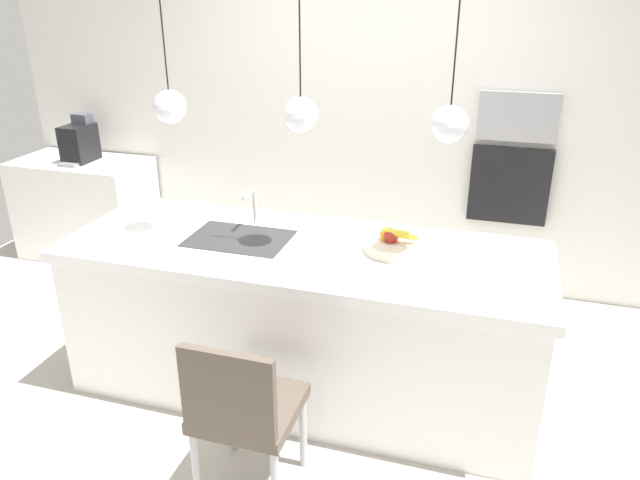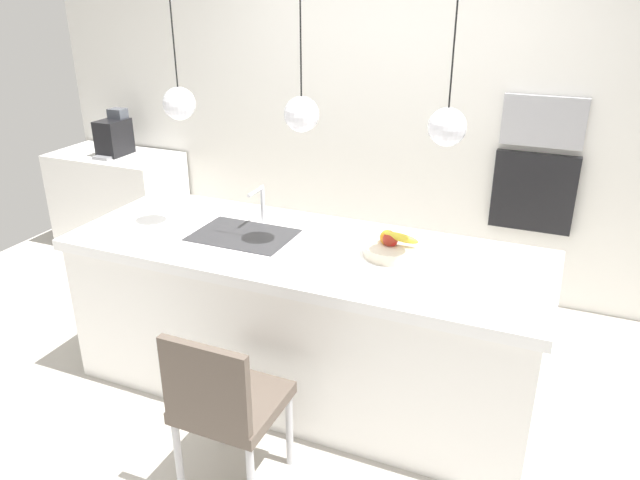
{
  "view_description": "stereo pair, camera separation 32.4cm",
  "coord_description": "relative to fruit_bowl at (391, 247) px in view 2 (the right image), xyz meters",
  "views": [
    {
      "loc": [
        0.97,
        -2.86,
        2.23
      ],
      "look_at": [
        0.1,
        0.0,
        0.96
      ],
      "focal_mm": 34.15,
      "sensor_mm": 36.0,
      "label": 1
    },
    {
      "loc": [
        1.27,
        -2.75,
        2.23
      ],
      "look_at": [
        0.1,
        0.0,
        0.96
      ],
      "focal_mm": 34.15,
      "sensor_mm": 36.0,
      "label": 2
    }
  ],
  "objects": [
    {
      "name": "chair_near",
      "position": [
        -0.46,
        -0.95,
        -0.45
      ],
      "size": [
        0.44,
        0.44,
        0.87
      ],
      "color": "brown",
      "rests_on": "ground"
    },
    {
      "name": "fruit_bowl",
      "position": [
        0.0,
        0.0,
        0.0
      ],
      "size": [
        0.29,
        0.29,
        0.15
      ],
      "color": "beige",
      "rests_on": "kitchen_island"
    },
    {
      "name": "side_counter",
      "position": [
        -2.88,
        1.21,
        -0.53
      ],
      "size": [
        1.1,
        0.6,
        0.85
      ],
      "primitive_type": "cube",
      "color": "white",
      "rests_on": "ground"
    },
    {
      "name": "kitchen_island",
      "position": [
        -0.48,
        -0.07,
        -0.5
      ],
      "size": [
        2.63,
        0.96,
        0.91
      ],
      "color": "white",
      "rests_on": "ground"
    },
    {
      "name": "oven",
      "position": [
        0.58,
        1.51,
        -0.09
      ],
      "size": [
        0.56,
        0.08,
        0.56
      ],
      "primitive_type": "cube",
      "color": "black",
      "rests_on": "back_wall"
    },
    {
      "name": "floor",
      "position": [
        -0.48,
        -0.07,
        -0.95
      ],
      "size": [
        6.6,
        6.6,
        0.0
      ],
      "primitive_type": "plane",
      "color": "#BCB7AD",
      "rests_on": "ground"
    },
    {
      "name": "pendant_light_right",
      "position": [
        0.25,
        -0.07,
        0.67
      ],
      "size": [
        0.18,
        0.18,
        0.78
      ],
      "color": "silver"
    },
    {
      "name": "microwave",
      "position": [
        0.58,
        1.51,
        0.41
      ],
      "size": [
        0.54,
        0.08,
        0.34
      ],
      "primitive_type": "cube",
      "color": "#9E9EA3",
      "rests_on": "back_wall"
    },
    {
      "name": "faucet",
      "position": [
        -0.85,
        0.15,
        0.1
      ],
      "size": [
        0.02,
        0.17,
        0.22
      ],
      "color": "silver",
      "rests_on": "kitchen_island"
    },
    {
      "name": "pendant_light_left",
      "position": [
        -1.21,
        -0.07,
        0.67
      ],
      "size": [
        0.18,
        0.18,
        0.78
      ],
      "color": "silver"
    },
    {
      "name": "sink_basin",
      "position": [
        -0.85,
        -0.07,
        -0.05
      ],
      "size": [
        0.56,
        0.4,
        0.02
      ],
      "primitive_type": "cube",
      "color": "#2D2D30",
      "rests_on": "kitchen_island"
    },
    {
      "name": "pendant_light_center",
      "position": [
        -0.48,
        -0.07,
        0.67
      ],
      "size": [
        0.18,
        0.18,
        0.78
      ],
      "color": "silver"
    },
    {
      "name": "back_wall",
      "position": [
        -0.48,
        1.58,
        0.35
      ],
      "size": [
        6.0,
        0.1,
        2.6
      ],
      "primitive_type": "cube",
      "color": "silver",
      "rests_on": "ground"
    },
    {
      "name": "coffee_machine",
      "position": [
        -2.84,
        1.21,
        0.05
      ],
      "size": [
        0.2,
        0.35,
        0.38
      ],
      "color": "black",
      "rests_on": "side_counter"
    }
  ]
}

